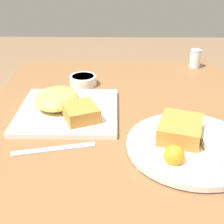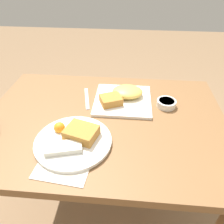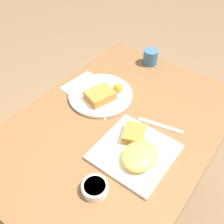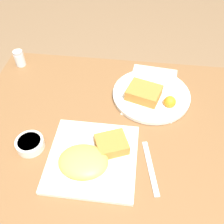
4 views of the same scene
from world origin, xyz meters
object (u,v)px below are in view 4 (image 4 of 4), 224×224
plate_oval_far (151,94)px  sauce_ramekin (30,144)px  plate_square_near (92,157)px  salt_shaker (20,59)px  butter_knife (150,167)px

plate_oval_far → sauce_ramekin: 0.47m
plate_square_near → salt_shaker: 0.59m
plate_square_near → sauce_ramekin: 0.21m
plate_oval_far → butter_knife: size_ratio=1.56×
butter_knife → sauce_ramekin: bearing=72.5°
plate_square_near → plate_oval_far: bearing=60.7°
plate_square_near → butter_knife: 0.18m
sauce_ramekin → plate_square_near: bearing=-8.1°
plate_square_near → butter_knife: plate_square_near is taller
sauce_ramekin → salt_shaker: (-0.18, 0.41, 0.01)m
plate_oval_far → butter_knife: bearing=-88.6°
plate_oval_far → salt_shaker: salt_shaker is taller
plate_square_near → plate_oval_far: (0.17, 0.31, -0.00)m
salt_shaker → plate_square_near: bearing=-48.6°
sauce_ramekin → plate_oval_far: bearing=36.4°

